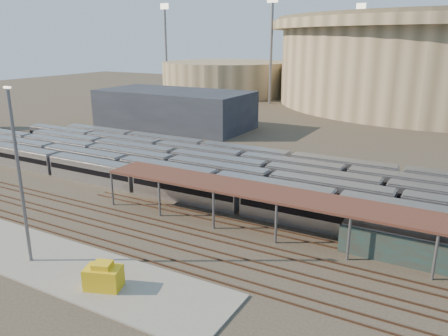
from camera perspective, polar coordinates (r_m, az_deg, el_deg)
ground at (r=60.68m, az=-9.51°, el=-6.48°), size 420.00×420.00×0.00m
apron at (r=54.62m, az=-23.73°, el=-10.31°), size 50.00×9.00×0.20m
subway_trains at (r=74.15m, az=-0.29°, el=-0.49°), size 130.10×23.90×3.60m
inspection_shed at (r=52.52m, az=12.36°, el=-4.49°), size 60.30×6.00×5.30m
empty_tracks at (r=57.18m, az=-12.64°, el=-8.04°), size 170.00×9.62×0.18m
stadium at (r=183.72m, az=26.49°, el=12.62°), size 124.00×124.00×32.50m
secondary_arena at (r=198.54m, az=0.25°, el=11.71°), size 56.00×56.00×14.00m
service_building at (r=122.35m, az=-6.53°, el=7.69°), size 42.00×20.00×10.00m
floodlight_0 at (r=166.72m, az=6.19°, el=15.41°), size 4.00×1.00×38.40m
floodlight_1 at (r=202.96m, az=-7.60°, el=15.53°), size 4.00×1.00×38.40m
floodlight_3 at (r=208.34m, az=17.08°, el=15.00°), size 4.00×1.00×38.40m
teal_boxcar at (r=52.16m, az=22.84°, el=-9.56°), size 14.36×2.79×3.35m
yard_light_pole at (r=49.77m, az=-25.13°, el=-1.15°), size 0.80×0.36×18.83m
yellow_equipment at (r=45.03m, az=-15.47°, el=-13.64°), size 3.99×3.21×2.16m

